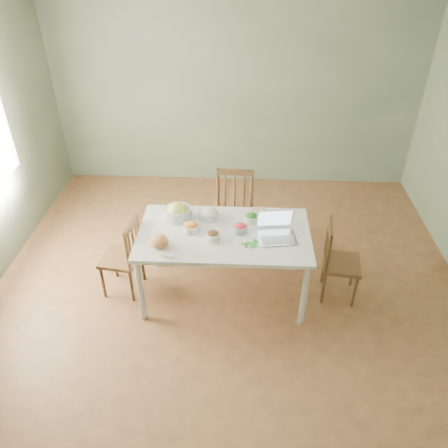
{
  "coord_description": "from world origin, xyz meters",
  "views": [
    {
      "loc": [
        0.12,
        -3.42,
        3.26
      ],
      "look_at": [
        -0.04,
        0.01,
        0.88
      ],
      "focal_mm": 35.39,
      "sensor_mm": 36.0,
      "label": 1
    }
  ],
  "objects_px": {
    "chair_far": "(233,217)",
    "laptop": "(278,228)",
    "dining_table": "(224,264)",
    "chair_left": "(120,256)",
    "bowl_squash": "(178,212)",
    "bread_boule": "(159,242)",
    "chair_right": "(342,262)"
  },
  "relations": [
    {
      "from": "chair_far",
      "to": "bread_boule",
      "type": "height_order",
      "value": "chair_far"
    },
    {
      "from": "chair_far",
      "to": "chair_right",
      "type": "xyz_separation_m",
      "value": [
        1.12,
        -0.64,
        -0.07
      ]
    },
    {
      "from": "chair_right",
      "to": "dining_table",
      "type": "bearing_deg",
      "value": 99.26
    },
    {
      "from": "chair_far",
      "to": "laptop",
      "type": "bearing_deg",
      "value": -55.4
    },
    {
      "from": "dining_table",
      "to": "chair_far",
      "type": "distance_m",
      "value": 0.69
    },
    {
      "from": "chair_left",
      "to": "bowl_squash",
      "type": "bearing_deg",
      "value": 117.81
    },
    {
      "from": "bowl_squash",
      "to": "laptop",
      "type": "bearing_deg",
      "value": -17.25
    },
    {
      "from": "chair_far",
      "to": "bread_boule",
      "type": "bearing_deg",
      "value": -120.38
    },
    {
      "from": "bread_boule",
      "to": "bowl_squash",
      "type": "xyz_separation_m",
      "value": [
        0.11,
        0.47,
        0.02
      ]
    },
    {
      "from": "chair_right",
      "to": "chair_far",
      "type": "bearing_deg",
      "value": 67.65
    },
    {
      "from": "bowl_squash",
      "to": "laptop",
      "type": "height_order",
      "value": "laptop"
    },
    {
      "from": "bread_boule",
      "to": "laptop",
      "type": "distance_m",
      "value": 1.1
    },
    {
      "from": "bowl_squash",
      "to": "laptop",
      "type": "distance_m",
      "value": 1.02
    },
    {
      "from": "bread_boule",
      "to": "chair_left",
      "type": "bearing_deg",
      "value": 151.38
    },
    {
      "from": "dining_table",
      "to": "chair_far",
      "type": "relative_size",
      "value": 1.65
    },
    {
      "from": "bowl_squash",
      "to": "laptop",
      "type": "relative_size",
      "value": 0.76
    },
    {
      "from": "chair_far",
      "to": "bowl_squash",
      "type": "relative_size",
      "value": 3.71
    },
    {
      "from": "chair_right",
      "to": "bread_boule",
      "type": "distance_m",
      "value": 1.83
    },
    {
      "from": "bowl_squash",
      "to": "chair_left",
      "type": "bearing_deg",
      "value": -160.13
    },
    {
      "from": "chair_left",
      "to": "bowl_squash",
      "type": "xyz_separation_m",
      "value": [
        0.59,
        0.21,
        0.42
      ]
    },
    {
      "from": "dining_table",
      "to": "chair_right",
      "type": "bearing_deg",
      "value": 1.68
    },
    {
      "from": "chair_right",
      "to": "bowl_squash",
      "type": "bearing_deg",
      "value": 90.96
    },
    {
      "from": "chair_right",
      "to": "laptop",
      "type": "bearing_deg",
      "value": 106.79
    },
    {
      "from": "dining_table",
      "to": "chair_far",
      "type": "bearing_deg",
      "value": 84.56
    },
    {
      "from": "chair_far",
      "to": "bread_boule",
      "type": "distance_m",
      "value": 1.18
    },
    {
      "from": "dining_table",
      "to": "bread_boule",
      "type": "height_order",
      "value": "bread_boule"
    },
    {
      "from": "chair_far",
      "to": "chair_left",
      "type": "distance_m",
      "value": 1.31
    },
    {
      "from": "chair_right",
      "to": "laptop",
      "type": "relative_size",
      "value": 2.41
    },
    {
      "from": "chair_left",
      "to": "chair_right",
      "type": "distance_m",
      "value": 2.24
    },
    {
      "from": "chair_far",
      "to": "chair_right",
      "type": "distance_m",
      "value": 1.29
    },
    {
      "from": "bowl_squash",
      "to": "chair_right",
      "type": "bearing_deg",
      "value": -6.62
    },
    {
      "from": "chair_right",
      "to": "laptop",
      "type": "height_order",
      "value": "laptop"
    }
  ]
}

